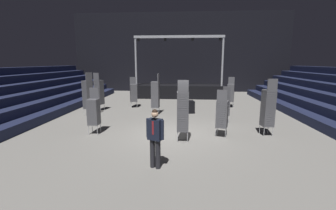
{
  "coord_description": "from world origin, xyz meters",
  "views": [
    {
      "loc": [
        0.5,
        -9.27,
        3.04
      ],
      "look_at": [
        -0.13,
        -0.56,
        1.4
      ],
      "focal_mm": 24.51,
      "sensor_mm": 36.0,
      "label": 1
    }
  ],
  "objects_px": {
    "chair_stack_mid_left": "(88,94)",
    "chair_stack_mid_centre": "(224,105)",
    "chair_stack_rear_centre": "(231,92)",
    "chair_stack_aisle_left": "(99,92)",
    "chair_stack_front_right": "(155,94)",
    "stage_riser": "(179,90)",
    "chair_stack_front_left": "(94,111)",
    "man_with_tie": "(155,135)",
    "equipment_road_case": "(186,107)",
    "chair_stack_mid_right": "(268,107)",
    "chair_stack_rear_left": "(134,92)",
    "chair_stack_aisle_right": "(222,113)",
    "chair_stack_rear_right": "(183,111)"
  },
  "relations": [
    {
      "from": "chair_stack_mid_left",
      "to": "chair_stack_mid_centre",
      "type": "height_order",
      "value": "chair_stack_mid_left"
    },
    {
      "from": "chair_stack_rear_centre",
      "to": "chair_stack_aisle_left",
      "type": "bearing_deg",
      "value": 26.09
    },
    {
      "from": "chair_stack_aisle_left",
      "to": "chair_stack_front_right",
      "type": "bearing_deg",
      "value": 6.25
    },
    {
      "from": "stage_riser",
      "to": "chair_stack_front_left",
      "type": "bearing_deg",
      "value": -107.33
    },
    {
      "from": "chair_stack_front_left",
      "to": "chair_stack_mid_left",
      "type": "distance_m",
      "value": 3.68
    },
    {
      "from": "chair_stack_mid_centre",
      "to": "man_with_tie",
      "type": "bearing_deg",
      "value": -143.53
    },
    {
      "from": "chair_stack_mid_centre",
      "to": "equipment_road_case",
      "type": "bearing_deg",
      "value": 104.3
    },
    {
      "from": "chair_stack_mid_right",
      "to": "equipment_road_case",
      "type": "relative_size",
      "value": 2.66
    },
    {
      "from": "stage_riser",
      "to": "chair_stack_aisle_left",
      "type": "xyz_separation_m",
      "value": [
        -4.87,
        -6.02,
        0.55
      ]
    },
    {
      "from": "chair_stack_rear_left",
      "to": "chair_stack_front_right",
      "type": "bearing_deg",
      "value": 111.9
    },
    {
      "from": "chair_stack_front_right",
      "to": "chair_stack_mid_right",
      "type": "bearing_deg",
      "value": -121.45
    },
    {
      "from": "man_with_tie",
      "to": "stage_riser",
      "type": "bearing_deg",
      "value": -68.33
    },
    {
      "from": "chair_stack_mid_left",
      "to": "chair_stack_aisle_right",
      "type": "relative_size",
      "value": 1.26
    },
    {
      "from": "chair_stack_rear_left",
      "to": "chair_stack_aisle_left",
      "type": "bearing_deg",
      "value": 10.84
    },
    {
      "from": "chair_stack_rear_left",
      "to": "stage_riser",
      "type": "bearing_deg",
      "value": -141.14
    },
    {
      "from": "chair_stack_front_right",
      "to": "chair_stack_mid_centre",
      "type": "distance_m",
      "value": 4.09
    },
    {
      "from": "stage_riser",
      "to": "chair_stack_aisle_left",
      "type": "distance_m",
      "value": 7.76
    },
    {
      "from": "chair_stack_aisle_right",
      "to": "equipment_road_case",
      "type": "distance_m",
      "value": 4.68
    },
    {
      "from": "stage_riser",
      "to": "chair_stack_mid_centre",
      "type": "relative_size",
      "value": 4.03
    },
    {
      "from": "chair_stack_front_left",
      "to": "chair_stack_mid_right",
      "type": "bearing_deg",
      "value": -176.79
    },
    {
      "from": "chair_stack_front_left",
      "to": "chair_stack_aisle_right",
      "type": "height_order",
      "value": "same"
    },
    {
      "from": "chair_stack_mid_left",
      "to": "chair_stack_rear_centre",
      "type": "relative_size",
      "value": 1.21
    },
    {
      "from": "stage_riser",
      "to": "chair_stack_front_right",
      "type": "distance_m",
      "value": 6.91
    },
    {
      "from": "chair_stack_mid_left",
      "to": "chair_stack_aisle_right",
      "type": "height_order",
      "value": "chair_stack_mid_left"
    },
    {
      "from": "chair_stack_rear_left",
      "to": "chair_stack_rear_right",
      "type": "distance_m",
      "value": 7.36
    },
    {
      "from": "stage_riser",
      "to": "chair_stack_rear_left",
      "type": "xyz_separation_m",
      "value": [
        -2.93,
        -4.86,
        0.39
      ]
    },
    {
      "from": "stage_riser",
      "to": "chair_stack_rear_right",
      "type": "distance_m",
      "value": 11.42
    },
    {
      "from": "chair_stack_front_left",
      "to": "equipment_road_case",
      "type": "xyz_separation_m",
      "value": [
        3.98,
        4.37,
        -0.62
      ]
    },
    {
      "from": "chair_stack_front_left",
      "to": "chair_stack_mid_centre",
      "type": "xyz_separation_m",
      "value": [
        5.83,
        2.14,
        -0.04
      ]
    },
    {
      "from": "man_with_tie",
      "to": "equipment_road_case",
      "type": "relative_size",
      "value": 1.94
    },
    {
      "from": "chair_stack_rear_left",
      "to": "chair_stack_aisle_right",
      "type": "distance_m",
      "value": 7.72
    },
    {
      "from": "chair_stack_front_right",
      "to": "chair_stack_rear_left",
      "type": "relative_size",
      "value": 1.17
    },
    {
      "from": "man_with_tie",
      "to": "chair_stack_rear_left",
      "type": "height_order",
      "value": "chair_stack_rear_left"
    },
    {
      "from": "chair_stack_rear_left",
      "to": "equipment_road_case",
      "type": "bearing_deg",
      "value": 137.16
    },
    {
      "from": "chair_stack_front_right",
      "to": "stage_riser",
      "type": "bearing_deg",
      "value": -6.0
    },
    {
      "from": "chair_stack_front_left",
      "to": "chair_stack_aisle_left",
      "type": "bearing_deg",
      "value": -71.01
    },
    {
      "from": "man_with_tie",
      "to": "chair_stack_rear_right",
      "type": "height_order",
      "value": "chair_stack_rear_right"
    },
    {
      "from": "man_with_tie",
      "to": "chair_stack_mid_right",
      "type": "height_order",
      "value": "chair_stack_mid_right"
    },
    {
      "from": "chair_stack_rear_left",
      "to": "chair_stack_mid_left",
      "type": "bearing_deg",
      "value": 31.39
    },
    {
      "from": "chair_stack_front_left",
      "to": "chair_stack_aisle_right",
      "type": "relative_size",
      "value": 1.0
    },
    {
      "from": "stage_riser",
      "to": "chair_stack_rear_left",
      "type": "bearing_deg",
      "value": -121.07
    },
    {
      "from": "chair_stack_rear_right",
      "to": "chair_stack_aisle_left",
      "type": "distance_m",
      "value": 7.56
    },
    {
      "from": "chair_stack_rear_right",
      "to": "equipment_road_case",
      "type": "bearing_deg",
      "value": 86.11
    },
    {
      "from": "chair_stack_front_right",
      "to": "chair_stack_rear_right",
      "type": "bearing_deg",
      "value": -156.53
    },
    {
      "from": "stage_riser",
      "to": "chair_stack_front_right",
      "type": "xyz_separation_m",
      "value": [
        -1.19,
        -6.79,
        0.55
      ]
    },
    {
      "from": "chair_stack_mid_centre",
      "to": "chair_stack_aisle_right",
      "type": "height_order",
      "value": "chair_stack_aisle_right"
    },
    {
      "from": "stage_riser",
      "to": "chair_stack_mid_right",
      "type": "relative_size",
      "value": 3.17
    },
    {
      "from": "chair_stack_rear_right",
      "to": "chair_stack_aisle_left",
      "type": "height_order",
      "value": "same"
    },
    {
      "from": "chair_stack_rear_right",
      "to": "chair_stack_aisle_right",
      "type": "height_order",
      "value": "chair_stack_rear_right"
    },
    {
      "from": "stage_riser",
      "to": "chair_stack_front_right",
      "type": "relative_size",
      "value": 3.17
    }
  ]
}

